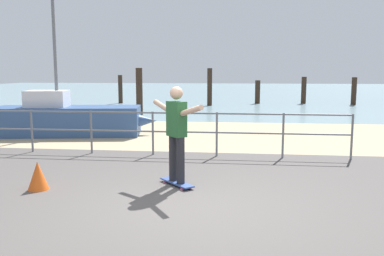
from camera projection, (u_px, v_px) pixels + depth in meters
ground_plane at (176, 234)px, 5.05m from camera, size 24.00×10.00×0.04m
beach_strip at (215, 135)px, 12.92m from camera, size 24.00×6.00×0.04m
sea_surface at (233, 91)px, 40.45m from camera, size 72.00×50.00×0.04m
railing_fence at (91, 126)px, 9.80m from camera, size 12.14×0.05×1.05m
sailboat at (73, 119)px, 12.65m from camera, size 5.06×2.08×4.59m
skateboard at (177, 183)px, 7.10m from camera, size 0.68×0.73×0.08m
skateboarder at (177, 129)px, 6.97m from camera, size 1.03×1.14×1.65m
groyne_post_0 at (120, 89)px, 25.14m from camera, size 0.26×0.26×1.75m
groyne_post_1 at (139, 92)px, 18.49m from camera, size 0.30×0.30×2.13m
groyne_post_2 at (210, 87)px, 23.37m from camera, size 0.28×0.28×2.15m
groyne_post_3 at (258, 92)px, 24.95m from camera, size 0.31×0.31×1.43m
groyne_post_4 at (304, 90)px, 24.92m from camera, size 0.30×0.30×1.64m
groyne_post_5 at (354, 91)px, 24.02m from camera, size 0.30×0.30×1.63m
traffic_cone at (38, 176)px, 6.82m from camera, size 0.36×0.36×0.50m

